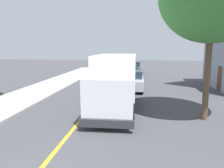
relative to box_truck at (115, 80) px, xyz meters
The scene contains 5 objects.
centre_line_yellow 2.45m from the box_truck, 151.69° to the left, with size 0.16×56.00×0.01m, color gold.
box_truck is the anchor object (origin of this frame).
parked_car_near 6.16m from the box_truck, 81.38° to the left, with size 1.80×4.40×1.67m.
parked_car_mid 12.32m from the box_truck, 88.34° to the left, with size 1.85×4.42×1.67m.
parked_car_far 18.09m from the box_truck, 87.68° to the left, with size 1.83×4.41×1.67m.
Camera 1 is at (2.91, -3.46, 3.66)m, focal length 34.68 mm.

